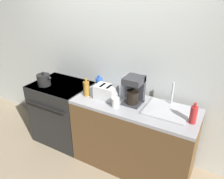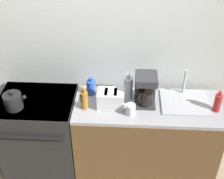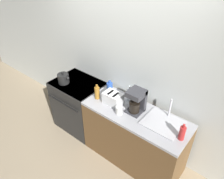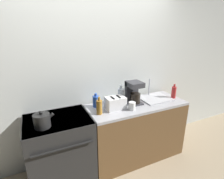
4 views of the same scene
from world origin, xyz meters
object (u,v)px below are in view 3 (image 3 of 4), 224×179
object	(u,v)px
bottle_clear	(130,96)
coffee_maker	(137,100)
cup_white	(119,110)
bottle_red	(182,133)
bottle_blue	(110,87)
bottle_amber	(97,93)
kettle	(63,78)
toaster	(113,98)
stove	(80,104)

from	to	relation	value
bottle_clear	coffee_maker	bearing A→B (deg)	-26.41
cup_white	coffee_maker	bearing A→B (deg)	54.28
bottle_red	cup_white	bearing A→B (deg)	-173.20
bottle_red	bottle_blue	bearing A→B (deg)	170.65
bottle_red	bottle_amber	bearing A→B (deg)	-178.65
bottle_clear	bottle_red	distance (m)	0.86
kettle	coffee_maker	xyz separation A→B (m)	(1.26, 0.16, 0.09)
bottle_blue	bottle_amber	size ratio (longest dim) A/B	0.85
bottle_clear	bottle_blue	bearing A→B (deg)	176.40
toaster	coffee_maker	bearing A→B (deg)	13.39
coffee_maker	cup_white	size ratio (longest dim) A/B	3.01
bottle_clear	cup_white	distance (m)	0.28
coffee_maker	bottle_red	distance (m)	0.69
toaster	cup_white	size ratio (longest dim) A/B	2.37
kettle	coffee_maker	bearing A→B (deg)	7.18
bottle_blue	bottle_clear	bearing A→B (deg)	-3.60
bottle_amber	cup_white	xyz separation A→B (m)	(0.44, -0.07, -0.04)
kettle	bottle_blue	size ratio (longest dim) A/B	1.14
kettle	bottle_blue	world-z (taller)	same
bottle_clear	bottle_amber	size ratio (longest dim) A/B	1.18
toaster	bottle_blue	bearing A→B (deg)	138.79
bottle_clear	stove	bearing A→B (deg)	-172.78
bottle_blue	bottle_clear	world-z (taller)	bottle_clear
stove	coffee_maker	world-z (taller)	coffee_maker
bottle_blue	bottle_red	distance (m)	1.23
stove	cup_white	bearing A→B (deg)	-9.37
stove	kettle	xyz separation A→B (m)	(-0.17, -0.12, 0.51)
kettle	coffee_maker	distance (m)	1.27
toaster	bottle_blue	distance (m)	0.28
bottle_amber	bottle_blue	bearing A→B (deg)	80.22
stove	cup_white	distance (m)	1.08
kettle	cup_white	distance (m)	1.12
coffee_maker	bottle_amber	distance (m)	0.60
bottle_blue	stove	bearing A→B (deg)	-165.62
kettle	bottle_blue	distance (m)	0.76
stove	kettle	world-z (taller)	kettle
kettle	bottle_red	distance (m)	1.93
toaster	bottle_red	xyz separation A→B (m)	(1.01, -0.02, 0.01)
toaster	coffee_maker	size ratio (longest dim) A/B	0.79
bottle_amber	bottle_red	distance (m)	1.26
toaster	bottle_blue	world-z (taller)	bottle_blue
coffee_maker	cup_white	bearing A→B (deg)	-125.72
kettle	bottle_red	size ratio (longest dim) A/B	0.99
cup_white	kettle	bearing A→B (deg)	178.28
bottle_clear	toaster	bearing A→B (deg)	-135.85
kettle	bottle_red	world-z (taller)	bottle_red
coffee_maker	toaster	bearing A→B (deg)	-166.61
kettle	bottle_clear	xyz separation A→B (m)	(1.09, 0.24, 0.03)
bottle_clear	bottle_red	size ratio (longest dim) A/B	1.20
toaster	kettle	bearing A→B (deg)	-175.07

